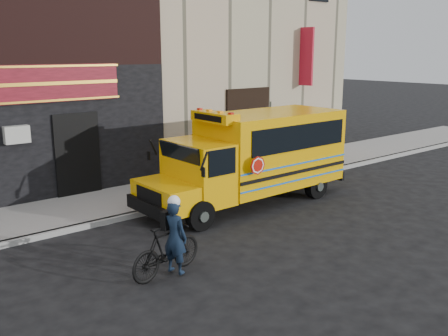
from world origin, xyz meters
name	(u,v)px	position (x,y,z in m)	size (l,w,h in m)	color
ground	(270,220)	(0.00, 0.00, 0.00)	(120.00, 120.00, 0.00)	black
curb	(212,197)	(0.00, 2.60, 0.07)	(40.00, 0.20, 0.15)	gray
sidewalk	(186,187)	(0.00, 4.10, 0.07)	(40.00, 3.00, 0.15)	gray
building	(93,12)	(-0.04, 10.45, 6.13)	(20.00, 10.70, 12.00)	tan
school_bus	(255,154)	(0.88, 1.58, 1.51)	(6.92, 2.46, 2.92)	black
sign_pole	(270,139)	(2.79, 2.90, 1.61)	(0.13, 0.24, 2.89)	#3F4642
bicycle	(167,250)	(-4.07, -1.13, 0.55)	(0.52, 1.84, 1.11)	black
cyclist	(175,239)	(-3.93, -1.23, 0.78)	(0.57, 0.37, 1.57)	black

